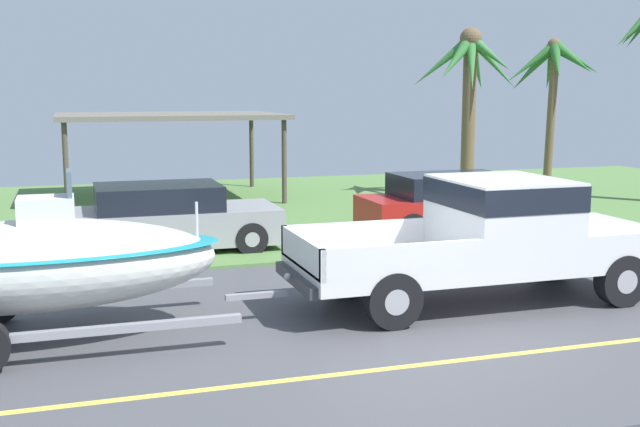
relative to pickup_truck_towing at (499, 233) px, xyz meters
The scene contains 8 objects.
ground 8.10m from the pickup_truck_towing, 102.83° to the left, with size 36.00×22.00×0.11m.
pickup_truck_towing is the anchor object (origin of this frame).
boat_on_trailer 6.87m from the pickup_truck_towing, behind, with size 6.15×2.39×2.23m.
parked_sedan_near 6.97m from the pickup_truck_towing, 129.78° to the left, with size 4.37×1.94×1.38m.
parked_sedan_far 5.81m from the pickup_truck_towing, 68.86° to the left, with size 4.48×1.81×1.38m.
carport_awning 13.52m from the pickup_truck_towing, 104.71° to the left, with size 6.40×4.64×2.57m.
palm_tree_near_left 12.13m from the pickup_truck_towing, 64.28° to the left, with size 3.21×2.74×5.09m.
palm_tree_mid 16.29m from the pickup_truck_towing, 53.42° to the left, with size 3.48×2.75×5.00m.
Camera 1 is at (-4.52, -9.99, 3.24)m, focal length 44.12 mm.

